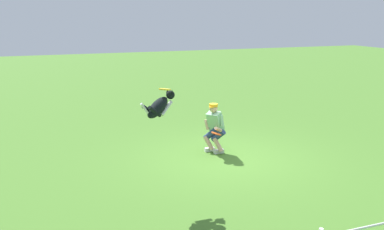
{
  "coord_description": "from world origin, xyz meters",
  "views": [
    {
      "loc": [
        4.35,
        9.07,
        3.51
      ],
      "look_at": [
        1.08,
        0.44,
        1.31
      ],
      "focal_mm": 40.06,
      "sensor_mm": 36.0,
      "label": 1
    }
  ],
  "objects_px": {
    "person": "(215,126)",
    "frisbee_flying": "(165,89)",
    "dog": "(159,106)",
    "frisbee_held": "(216,134)"
  },
  "relations": [
    {
      "from": "dog",
      "to": "frisbee_flying",
      "type": "height_order",
      "value": "frisbee_flying"
    },
    {
      "from": "frisbee_held",
      "to": "dog",
      "type": "bearing_deg",
      "value": 41.81
    },
    {
      "from": "dog",
      "to": "frisbee_held",
      "type": "relative_size",
      "value": 3.35
    },
    {
      "from": "dog",
      "to": "frisbee_flying",
      "type": "relative_size",
      "value": 3.77
    },
    {
      "from": "frisbee_held",
      "to": "person",
      "type": "bearing_deg",
      "value": -106.84
    },
    {
      "from": "person",
      "to": "frisbee_flying",
      "type": "height_order",
      "value": "frisbee_flying"
    },
    {
      "from": "dog",
      "to": "frisbee_held",
      "type": "height_order",
      "value": "dog"
    },
    {
      "from": "frisbee_flying",
      "to": "dog",
      "type": "bearing_deg",
      "value": 29.67
    },
    {
      "from": "dog",
      "to": "frisbee_held",
      "type": "bearing_deg",
      "value": 7.45
    },
    {
      "from": "person",
      "to": "dog",
      "type": "relative_size",
      "value": 1.5
    }
  ]
}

